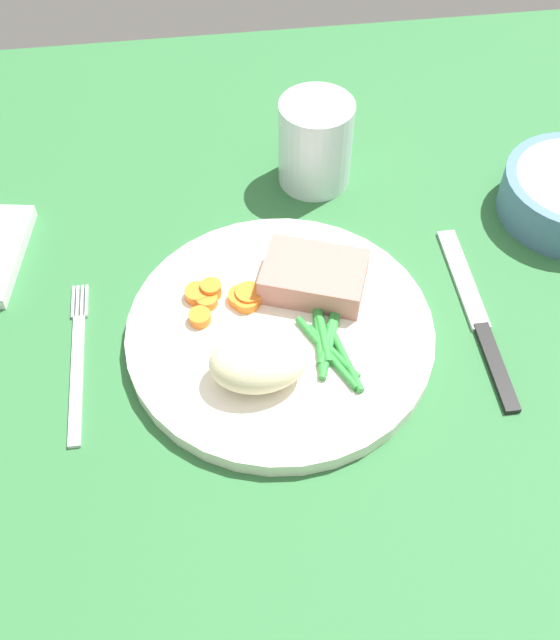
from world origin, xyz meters
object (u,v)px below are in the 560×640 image
(meat_portion, at_px, (314,276))
(dinner_plate, at_px, (280,333))
(water_glass, at_px, (315,149))
(knife, at_px, (478,319))
(fork, at_px, (78,361))

(meat_portion, bearing_deg, dinner_plate, -130.60)
(water_glass, bearing_deg, dinner_plate, -107.15)
(knife, height_order, water_glass, water_glass)
(meat_portion, xyz_separation_m, water_glass, (0.03, 0.16, 0.01))
(dinner_plate, height_order, meat_portion, meat_portion)
(dinner_plate, relative_size, meat_portion, 2.98)
(dinner_plate, distance_m, meat_portion, 0.06)
(meat_portion, height_order, fork, meat_portion)
(meat_portion, height_order, water_glass, water_glass)
(knife, bearing_deg, fork, 175.94)
(meat_portion, distance_m, knife, 0.15)
(water_glass, bearing_deg, meat_portion, -99.42)
(dinner_plate, xyz_separation_m, water_glass, (0.06, 0.20, 0.03))
(dinner_plate, bearing_deg, fork, -179.15)
(fork, distance_m, water_glass, 0.31)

